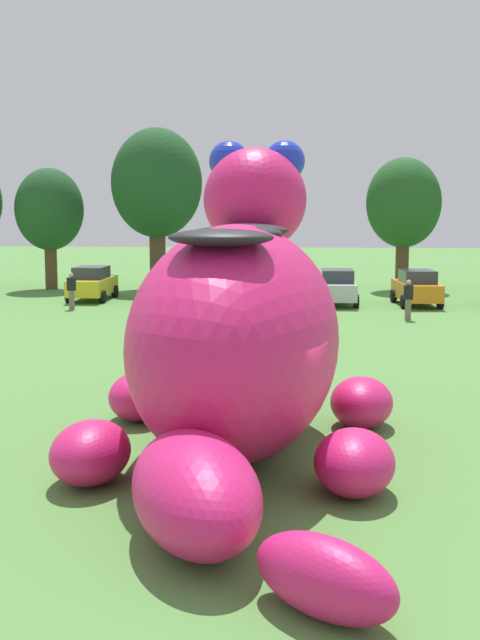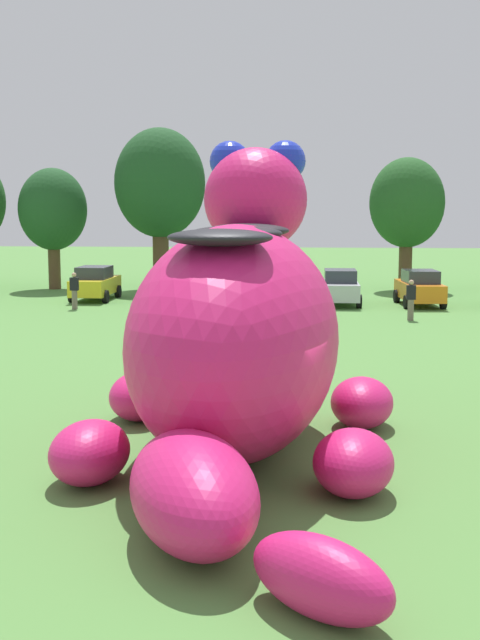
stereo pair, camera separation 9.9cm
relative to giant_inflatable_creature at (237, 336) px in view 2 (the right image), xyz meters
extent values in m
plane|color=#568E42|center=(0.48, -1.42, -2.31)|extent=(160.00, 160.00, 0.00)
ellipsoid|color=#E01E6B|center=(-0.02, 0.02, -0.07)|extent=(4.37, 8.14, 4.47)
ellipsoid|color=#E01E6B|center=(0.15, 3.39, 2.64)|extent=(2.49, 2.71, 2.36)
sphere|color=#1E33CC|center=(-0.48, 3.78, 3.53)|extent=(0.94, 0.94, 0.94)
sphere|color=#1E33CC|center=(0.82, 3.71, 3.53)|extent=(0.94, 0.94, 0.94)
ellipsoid|color=black|center=(0.07, 1.80, 1.99)|extent=(1.86, 1.52, 0.30)
ellipsoid|color=black|center=(-0.02, 0.02, 1.99)|extent=(1.86, 1.52, 0.30)
ellipsoid|color=black|center=(-0.12, -1.97, 1.99)|extent=(1.86, 1.52, 0.30)
ellipsoid|color=#E01E6B|center=(-2.39, 2.33, -1.76)|extent=(1.46, 1.98, 1.09)
ellipsoid|color=#E01E6B|center=(2.57, 2.08, -1.76)|extent=(1.46, 1.98, 1.09)
ellipsoid|color=#E01E6B|center=(-2.41, -2.05, -1.76)|extent=(1.46, 1.98, 1.09)
ellipsoid|color=#E01E6B|center=(2.15, -2.28, -1.76)|extent=(1.46, 1.98, 1.09)
ellipsoid|color=#E01E6B|center=(-0.25, -4.55, -1.52)|extent=(2.77, 3.95, 1.57)
ellipsoid|color=#E01E6B|center=(1.55, -6.57, -1.83)|extent=(2.17, 2.07, 0.96)
cube|color=yellow|center=(-9.36, 25.72, -1.59)|extent=(1.77, 4.13, 0.80)
cube|color=#2D333D|center=(-9.37, 25.57, -0.89)|extent=(1.53, 1.99, 0.60)
cylinder|color=black|center=(-10.19, 27.00, -1.99)|extent=(0.25, 0.64, 0.64)
cylinder|color=black|center=(-8.49, 26.97, -1.99)|extent=(0.25, 0.64, 0.64)
cylinder|color=black|center=(-10.24, 24.46, -1.99)|extent=(0.25, 0.64, 0.64)
cylinder|color=black|center=(-8.54, 24.43, -1.99)|extent=(0.25, 0.64, 0.64)
cube|color=#2347B7|center=(-5.35, 25.61, -1.59)|extent=(1.90, 4.18, 0.80)
cube|color=#2D333D|center=(-5.36, 25.46, -0.89)|extent=(1.59, 2.04, 0.60)
cylinder|color=black|center=(-6.14, 26.92, -1.99)|extent=(0.27, 0.65, 0.64)
cylinder|color=black|center=(-4.44, 26.84, -1.99)|extent=(0.27, 0.65, 0.64)
cylinder|color=black|center=(-6.26, 24.38, -1.99)|extent=(0.27, 0.65, 0.64)
cylinder|color=black|center=(-4.56, 24.30, -1.99)|extent=(0.27, 0.65, 0.64)
cube|color=white|center=(-1.00, 24.59, -1.59)|extent=(1.73, 4.11, 0.80)
cube|color=#2D333D|center=(-1.01, 24.44, -0.89)|extent=(1.51, 1.98, 0.60)
cylinder|color=black|center=(-1.85, 25.87, -1.99)|extent=(0.24, 0.64, 0.64)
cylinder|color=black|center=(-0.15, 25.86, -1.99)|extent=(0.24, 0.64, 0.64)
cylinder|color=black|center=(-1.86, 23.33, -1.99)|extent=(0.24, 0.64, 0.64)
cylinder|color=black|center=(-0.16, 23.32, -1.99)|extent=(0.24, 0.64, 0.64)
cube|color=#B7BABF|center=(2.94, 24.67, -1.59)|extent=(1.72, 4.11, 0.80)
cube|color=#2D333D|center=(2.94, 24.52, -0.89)|extent=(1.51, 1.98, 0.60)
cylinder|color=black|center=(2.09, 25.94, -1.99)|extent=(0.24, 0.64, 0.64)
cylinder|color=black|center=(3.79, 25.95, -1.99)|extent=(0.24, 0.64, 0.64)
cylinder|color=black|center=(2.10, 23.40, -1.99)|extent=(0.24, 0.64, 0.64)
cylinder|color=black|center=(3.80, 23.41, -1.99)|extent=(0.24, 0.64, 0.64)
cube|color=orange|center=(6.74, 24.64, -1.59)|extent=(2.03, 4.22, 0.80)
cube|color=#2D333D|center=(6.75, 24.49, -0.89)|extent=(1.65, 2.08, 0.60)
cylinder|color=black|center=(5.79, 25.84, -1.99)|extent=(0.29, 0.66, 0.64)
cylinder|color=black|center=(7.48, 25.98, -1.99)|extent=(0.29, 0.66, 0.64)
cylinder|color=black|center=(6.00, 23.31, -1.99)|extent=(0.29, 0.66, 0.64)
cylinder|color=black|center=(7.69, 23.44, -1.99)|extent=(0.29, 0.66, 0.64)
cylinder|color=brown|center=(-13.10, 31.06, -1.10)|extent=(0.69, 0.69, 2.42)
ellipsoid|color=#1E4C23|center=(-13.10, 31.06, 2.24)|extent=(3.87, 3.87, 4.65)
cylinder|color=brown|center=(-6.99, 31.45, -0.70)|extent=(0.92, 0.92, 3.20)
ellipsoid|color=#1E4C23|center=(-6.99, 31.45, 3.72)|extent=(5.13, 5.13, 6.15)
cylinder|color=brown|center=(-1.31, 33.89, -1.22)|extent=(0.62, 0.62, 2.17)
ellipsoid|color=#1E4C23|center=(-1.31, 33.89, 1.78)|extent=(3.48, 3.48, 4.18)
cylinder|color=brown|center=(6.89, 32.09, -1.00)|extent=(0.75, 0.75, 2.62)
ellipsoid|color=#235623|center=(6.89, 32.09, 2.61)|extent=(4.19, 4.19, 5.03)
cylinder|color=#726656|center=(-9.38, 21.91, -1.87)|extent=(0.26, 0.26, 0.88)
cube|color=black|center=(-9.38, 21.91, -1.13)|extent=(0.38, 0.22, 0.60)
sphere|color=tan|center=(-9.38, 21.91, -0.71)|extent=(0.22, 0.22, 0.22)
cylinder|color=#726656|center=(5.70, 19.38, -1.87)|extent=(0.26, 0.26, 0.88)
cube|color=black|center=(5.70, 19.38, -1.13)|extent=(0.38, 0.22, 0.60)
sphere|color=tan|center=(5.70, 19.38, -0.71)|extent=(0.22, 0.22, 0.22)
camera|label=1|loc=(1.25, -16.04, 2.55)|focal=47.19mm
camera|label=2|loc=(1.34, -16.03, 2.55)|focal=47.19mm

